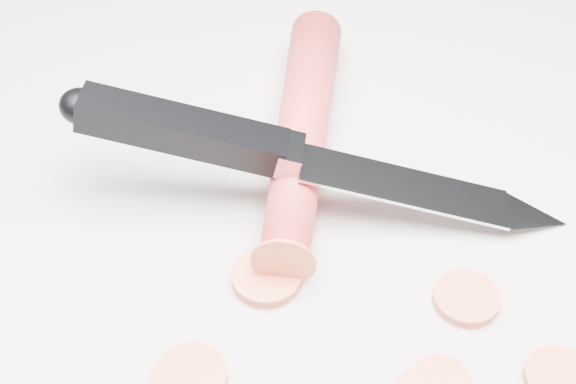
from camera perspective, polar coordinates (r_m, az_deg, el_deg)
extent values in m
plane|color=beige|center=(0.44, 3.91, -5.39)|extent=(2.40, 2.40, 0.00)
cylinder|color=red|center=(0.49, 1.04, 4.42)|extent=(0.10, 0.21, 0.03)
cylinder|color=#EF643B|center=(0.40, -6.92, -12.83)|extent=(0.04, 0.04, 0.01)
cylinder|color=#EF643B|center=(0.43, 12.56, -7.39)|extent=(0.03, 0.03, 0.01)
cylinder|color=#EF643B|center=(0.42, 18.70, -12.41)|extent=(0.03, 0.03, 0.01)
cylinder|color=#EF643B|center=(0.43, -1.53, -6.08)|extent=(0.04, 0.04, 0.01)
cylinder|color=#EF643B|center=(0.40, 10.79, -13.16)|extent=(0.03, 0.03, 0.01)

